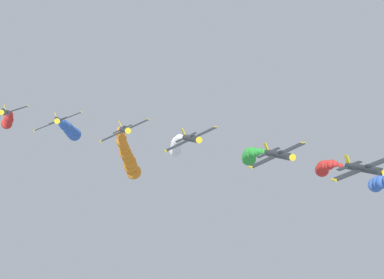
# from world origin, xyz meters

# --- Properties ---
(airplane_left_inner) EXTENTS (9.17, 10.35, 3.50)m
(airplane_left_inner) POSITION_xyz_m (-21.47, 17.37, 77.21)
(airplane_left_inner) COLOR #23282D
(smoke_trail_left_inner) EXTENTS (5.82, 16.46, 4.16)m
(smoke_trail_left_inner) POSITION_xyz_m (-24.02, -0.54, 75.62)
(smoke_trail_left_inner) COLOR red
(airplane_right_inner) EXTENTS (8.94, 10.35, 4.06)m
(airplane_right_inner) POSITION_xyz_m (-11.30, 9.94, 78.87)
(airplane_right_inner) COLOR #23282D
(smoke_trail_right_inner) EXTENTS (5.32, 19.34, 4.42)m
(smoke_trail_right_inner) POSITION_xyz_m (-13.49, -10.07, 77.25)
(smoke_trail_right_inner) COLOR green
(airplane_left_outer) EXTENTS (8.86, 10.35, 4.27)m
(airplane_left_outer) POSITION_xyz_m (0.35, 1.02, 81.09)
(airplane_left_outer) COLOR #23282D
(smoke_trail_left_outer) EXTENTS (4.04, 19.85, 5.36)m
(smoke_trail_left_outer) POSITION_xyz_m (-1.14, -19.84, 78.69)
(smoke_trail_left_outer) COLOR white
(airplane_right_outer) EXTENTS (8.85, 10.35, 4.28)m
(airplane_right_outer) POSITION_xyz_m (10.32, -8.31, 82.33)
(airplane_right_outer) COLOR #23282D
(smoke_trail_right_outer) EXTENTS (7.97, 30.29, 13.32)m
(smoke_trail_right_outer) POSITION_xyz_m (6.77, -36.86, 75.14)
(smoke_trail_right_outer) COLOR orange
(airplane_trailing) EXTENTS (9.01, 10.35, 3.88)m
(airplane_trailing) POSITION_xyz_m (21.98, -17.59, 83.87)
(airplane_trailing) COLOR #23282D
(smoke_trail_trailing) EXTENTS (5.47, 23.10, 5.58)m
(smoke_trail_trailing) POSITION_xyz_m (19.85, -40.60, 81.60)
(smoke_trail_trailing) COLOR blue
(airplane_high_slot) EXTENTS (9.22, 10.35, 3.43)m
(airplane_high_slot) POSITION_xyz_m (32.43, -26.54, 85.47)
(airplane_high_slot) COLOR #23282D
(smoke_trail_high_slot) EXTENTS (3.94, 17.59, 4.34)m
(smoke_trail_high_slot) POSITION_xyz_m (33.75, -45.46, 83.85)
(smoke_trail_high_slot) COLOR red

